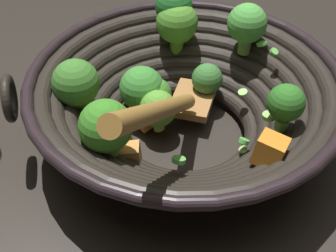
{
  "coord_description": "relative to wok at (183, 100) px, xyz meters",
  "views": [
    {
      "loc": [
        -0.42,
        -0.19,
        0.44
      ],
      "look_at": [
        -0.01,
        0.02,
        0.03
      ],
      "focal_mm": 53.51,
      "sensor_mm": 36.0,
      "label": 1
    }
  ],
  "objects": [
    {
      "name": "wok",
      "position": [
        0.0,
        0.0,
        0.0
      ],
      "size": [
        0.41,
        0.37,
        0.23
      ],
      "color": "black",
      "rests_on": "ground"
    },
    {
      "name": "ground_plane",
      "position": [
        -0.0,
        -0.0,
        -0.07
      ],
      "size": [
        4.0,
        4.0,
        0.0
      ],
      "primitive_type": "plane",
      "color": "#28231E"
    }
  ]
}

